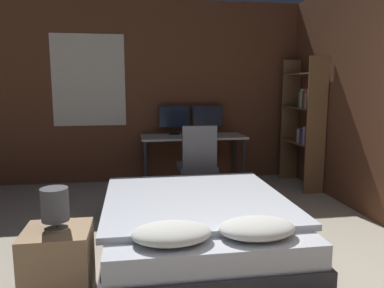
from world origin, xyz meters
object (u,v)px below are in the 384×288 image
at_px(bed, 197,225).
at_px(bedside_lamp, 55,206).
at_px(office_chair, 198,170).
at_px(nightstand, 59,265).
at_px(computer_mouse, 213,136).
at_px(monitor_right, 208,118).
at_px(monitor_left, 174,118).
at_px(keyboard, 195,137).
at_px(bookshelf, 306,118).
at_px(desk, 193,142).

xyz_separation_m(bed, bedside_lamp, (-1.07, -0.63, 0.44)).
bearing_deg(office_chair, nightstand, -122.26).
relative_size(bed, computer_mouse, 28.20).
relative_size(bedside_lamp, computer_mouse, 4.08).
bearing_deg(bedside_lamp, monitor_right, 61.70).
bearing_deg(monitor_left, keyboard, -57.11).
height_order(nightstand, monitor_right, monitor_right).
relative_size(keyboard, office_chair, 0.35).
relative_size(nightstand, keyboard, 1.48).
bearing_deg(bookshelf, monitor_left, 160.95).
relative_size(bedside_lamp, keyboard, 0.84).
distance_m(nightstand, bookshelf, 3.88).
distance_m(bed, nightstand, 1.24).
relative_size(bedside_lamp, desk, 0.19).
bearing_deg(keyboard, monitor_right, 57.11).
bearing_deg(bed, monitor_left, 88.49).
bearing_deg(computer_mouse, nightstand, -121.82).
xyz_separation_m(office_chair, bookshelf, (1.60, 0.34, 0.62)).
xyz_separation_m(desk, computer_mouse, (0.26, -0.20, 0.11)).
bearing_deg(monitor_left, bedside_lamp, -110.38).
distance_m(computer_mouse, office_chair, 0.74).
relative_size(desk, keyboard, 4.43).
bearing_deg(keyboard, bookshelf, -8.29).
relative_size(office_chair, bookshelf, 0.53).
distance_m(desk, monitor_left, 0.46).
bearing_deg(bed, bookshelf, 44.28).
relative_size(desk, computer_mouse, 21.61).
xyz_separation_m(nightstand, monitor_right, (1.65, 3.06, 0.72)).
distance_m(nightstand, computer_mouse, 3.17).
height_order(bed, desk, desk).
height_order(bed, computer_mouse, computer_mouse).
bearing_deg(nightstand, office_chair, 57.74).
height_order(bedside_lamp, keyboard, bedside_lamp).
height_order(bed, office_chair, office_chair).
relative_size(bed, office_chair, 2.03).
relative_size(monitor_right, office_chair, 0.48).
distance_m(nightstand, monitor_left, 3.34).
height_order(nightstand, bedside_lamp, bedside_lamp).
relative_size(bedside_lamp, monitor_left, 0.61).
bearing_deg(computer_mouse, keyboard, 180.00).
height_order(desk, keyboard, keyboard).
height_order(computer_mouse, bookshelf, bookshelf).
bearing_deg(keyboard, nightstand, -117.59).
bearing_deg(bookshelf, bed, -135.72).
bearing_deg(monitor_left, bed, -91.51).
height_order(bedside_lamp, office_chair, office_chair).
xyz_separation_m(monitor_left, monitor_right, (0.51, 0.00, 0.00)).
bearing_deg(monitor_left, monitor_right, 0.00).
bearing_deg(monitor_left, office_chair, -78.71).
bearing_deg(bed, office_chair, 80.19).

